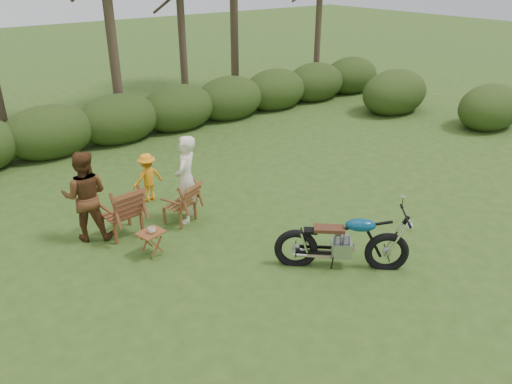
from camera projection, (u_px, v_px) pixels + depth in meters
ground at (336, 277)px, 8.55m from camera, size 80.00×80.00×0.00m
tree_line at (111, 3)px, 14.21m from camera, size 22.52×11.62×8.14m
motorcycle at (340, 266)px, 8.87m from camera, size 2.21×2.10×1.26m
lawn_chair_right at (181, 221)px, 10.36m from camera, size 0.82×0.82×0.91m
lawn_chair_left at (124, 234)px, 9.89m from camera, size 0.81×0.81×1.07m
side_table at (152, 243)px, 9.10m from camera, size 0.54×0.48×0.48m
cup at (152, 230)px, 8.95m from camera, size 0.16×0.16×0.11m
adult_a at (189, 220)px, 10.44m from camera, size 0.79×0.77×1.84m
adult_b at (92, 237)px, 9.78m from camera, size 1.09×1.02×1.79m
child at (150, 200)px, 11.29m from camera, size 0.75×0.46×1.11m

